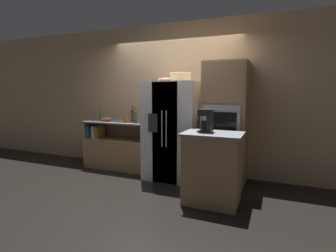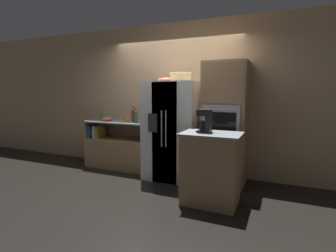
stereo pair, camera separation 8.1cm
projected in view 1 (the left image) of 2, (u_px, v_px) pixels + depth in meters
ground_plane at (165, 177)px, 4.77m from camera, size 20.00×20.00×0.00m
wall_back at (175, 99)px, 5.02m from camera, size 12.00×0.06×2.80m
counter_left at (119, 151)px, 5.30m from camera, size 1.39×0.56×0.95m
refrigerator at (174, 130)px, 4.64m from camera, size 0.92×0.85×1.71m
wall_oven at (225, 124)px, 4.34m from camera, size 0.69×0.74×2.02m
island_counter at (212, 168)px, 3.59m from camera, size 0.80×0.56×0.99m
wicker_basket at (180, 77)px, 4.49m from camera, size 0.38×0.38×0.15m
fruit_bowl at (166, 80)px, 4.63m from camera, size 0.29×0.29×0.07m
bottle_tall at (101, 115)px, 5.45m from camera, size 0.07×0.07×0.23m
bottle_short at (135, 116)px, 4.97m from camera, size 0.07×0.07×0.29m
bottle_wide at (133, 114)px, 5.16m from camera, size 0.08×0.08×0.31m
mug at (126, 119)px, 5.15m from camera, size 0.14×0.10×0.10m
mixing_bowl at (106, 119)px, 5.24m from camera, size 0.22×0.22×0.08m
coffee_maker at (207, 120)px, 3.56m from camera, size 0.18×0.17×0.31m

